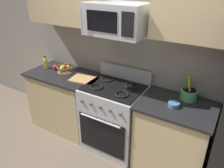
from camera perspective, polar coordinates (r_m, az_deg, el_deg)
wall_back at (r=2.98m, az=4.46°, el=8.67°), size 8.00×0.10×2.60m
counter_left at (r=3.51m, az=-12.13°, el=-4.05°), size 1.01×0.63×0.91m
range_oven at (r=3.04m, az=0.59°, el=-8.29°), size 0.76×0.68×1.09m
counter_right at (r=2.82m, az=15.30°, el=-13.15°), size 0.84×0.63×0.91m
microwave at (r=2.56m, az=1.05°, el=16.39°), size 0.69×0.44×0.35m
upper_cabinets_right at (r=2.38m, az=21.10°, el=18.15°), size 0.83×0.34×0.66m
utensil_crock at (r=2.68m, az=19.20°, el=-2.43°), size 0.19×0.19×0.32m
fruit_basket at (r=3.34m, az=-12.10°, el=3.92°), size 0.24×0.24×0.11m
apple_loose at (r=3.45m, az=-14.42°, el=4.23°), size 0.08×0.08×0.08m
cutting_board at (r=3.04m, az=-7.25°, el=1.18°), size 0.40×0.30×0.02m
bottle_oil at (r=3.54m, az=-16.77°, el=5.32°), size 0.07×0.07×0.19m
prep_bowl at (r=2.51m, az=15.66°, el=-5.07°), size 0.13×0.13×0.05m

